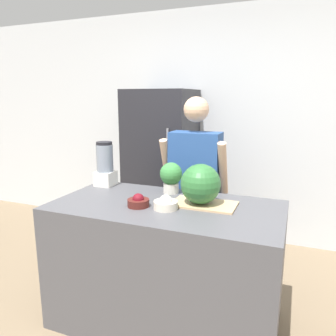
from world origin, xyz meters
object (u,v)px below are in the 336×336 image
at_px(watermelon, 201,184).
at_px(bowl_cherries, 138,202).
at_px(refrigerator, 161,167).
at_px(bowl_cream, 166,204).
at_px(blender, 105,165).
at_px(person, 195,190).
at_px(potted_plant, 171,176).

xyz_separation_m(watermelon, bowl_cherries, (-0.38, -0.18, -0.12)).
distance_m(watermelon, bowl_cherries, 0.44).
distance_m(refrigerator, bowl_cream, 1.58).
distance_m(bowl_cream, blender, 0.79).
relative_size(bowl_cream, blender, 0.44).
bearing_deg(person, bowl_cream, -88.04).
distance_m(watermelon, bowl_cream, 0.27).
bearing_deg(refrigerator, person, -49.02).
bearing_deg(potted_plant, watermelon, -35.08).
bearing_deg(person, watermelon, -69.65).
height_order(person, bowl_cream, person).
distance_m(refrigerator, watermelon, 1.55).
distance_m(refrigerator, potted_plant, 1.22).
height_order(bowl_cherries, blender, blender).
bearing_deg(potted_plant, person, 78.36).
distance_m(person, bowl_cherries, 0.79).
bearing_deg(bowl_cherries, blender, 142.37).
relative_size(refrigerator, potted_plant, 7.19).
bearing_deg(refrigerator, bowl_cream, -66.15).
bearing_deg(potted_plant, refrigerator, 116.35).
distance_m(refrigerator, blender, 1.11).
bearing_deg(person, potted_plant, -101.64).
bearing_deg(bowl_cream, blender, 152.22).
bearing_deg(bowl_cream, bowl_cherries, -173.62).
xyz_separation_m(refrigerator, blender, (-0.05, -1.08, 0.22)).
xyz_separation_m(bowl_cherries, bowl_cream, (0.19, 0.02, 0.00)).
bearing_deg(bowl_cream, watermelon, 39.36).
bearing_deg(watermelon, person, 110.35).
xyz_separation_m(bowl_cream, blender, (-0.69, 0.36, 0.14)).
relative_size(refrigerator, blender, 4.64).
relative_size(person, potted_plant, 6.87).
xyz_separation_m(refrigerator, watermelon, (0.83, -1.29, 0.20)).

